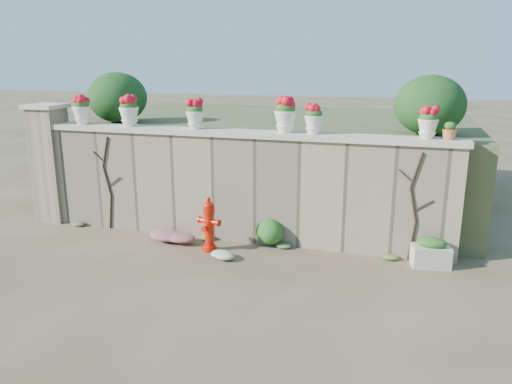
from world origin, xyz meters
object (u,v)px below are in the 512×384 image
(planter_box, at_px, (431,253))
(terracotta_pot, at_px, (449,132))
(fire_hydrant, at_px, (209,224))
(urn_pot_0, at_px, (82,110))

(planter_box, xyz_separation_m, terracotta_pot, (0.13, 0.39, 1.99))
(fire_hydrant, distance_m, terracotta_pot, 4.39)
(fire_hydrant, xyz_separation_m, urn_pot_0, (-3.02, 0.78, 1.88))
(urn_pot_0, relative_size, terracotta_pot, 2.07)
(urn_pot_0, bearing_deg, fire_hydrant, -14.43)
(planter_box, height_order, urn_pot_0, urn_pot_0)
(urn_pot_0, bearing_deg, planter_box, -3.28)
(fire_hydrant, bearing_deg, terracotta_pot, 24.15)
(fire_hydrant, relative_size, urn_pot_0, 1.73)
(fire_hydrant, height_order, urn_pot_0, urn_pot_0)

